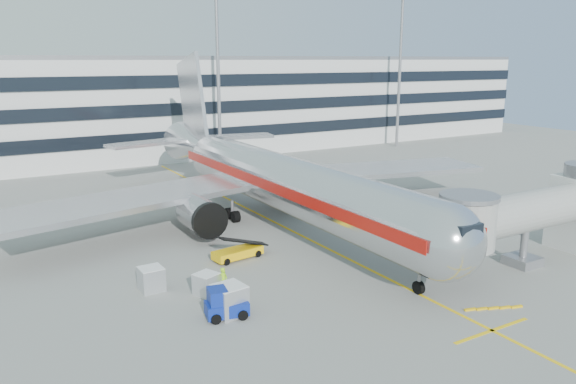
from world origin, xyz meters
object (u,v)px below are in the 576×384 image
belt_loader (238,252)px  cargo_container_left (229,300)px  baggage_tug (224,305)px  cargo_container_front (207,284)px  cargo_container_right (151,279)px  main_jet (273,178)px  ramp_worker (224,281)px

belt_loader → cargo_container_left: bearing=-118.5°
baggage_tug → cargo_container_front: bearing=83.4°
baggage_tug → cargo_container_front: (0.43, 3.72, -0.09)m
baggage_tug → cargo_container_right: 6.71m
main_jet → cargo_container_right: 18.42m
cargo_container_right → ramp_worker: bearing=-36.7°
belt_loader → cargo_container_right: (-7.62, -2.58, 0.24)m
belt_loader → cargo_container_front: size_ratio=2.40×
belt_loader → ramp_worker: size_ratio=2.37×
belt_loader → cargo_container_front: belt_loader is taller
baggage_tug → main_jet: bearing=52.6°
belt_loader → cargo_container_right: bearing=-161.3°
belt_loader → ramp_worker: bearing=-123.5°
main_jet → cargo_container_left: size_ratio=25.81×
main_jet → belt_loader: (-7.36, -7.56, -3.67)m
baggage_tug → cargo_container_left: 0.53m
main_jet → baggage_tug: 20.88m
ramp_worker → cargo_container_front: bearing=116.6°
main_jet → belt_loader: 11.18m
cargo_container_front → cargo_container_left: bearing=-89.4°
main_jet → ramp_worker: size_ratio=28.29×
cargo_container_front → ramp_worker: ramp_worker is taller
main_jet → baggage_tug: size_ratio=18.53×
belt_loader → ramp_worker: 6.64m
cargo_container_left → cargo_container_front: 3.51m
cargo_container_front → ramp_worker: size_ratio=0.99×
main_jet → cargo_container_right: bearing=-145.9°
cargo_container_left → baggage_tug: bearing=-155.0°
cargo_container_left → cargo_container_front: cargo_container_left is taller
baggage_tug → belt_loader: bearing=59.8°
belt_loader → baggage_tug: (-5.13, -8.81, 0.25)m
cargo_container_left → cargo_container_front: size_ratio=1.11×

